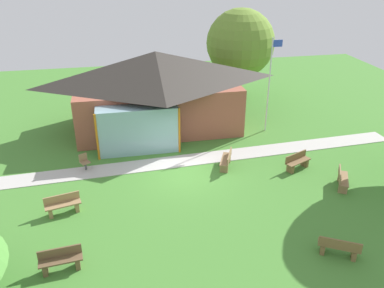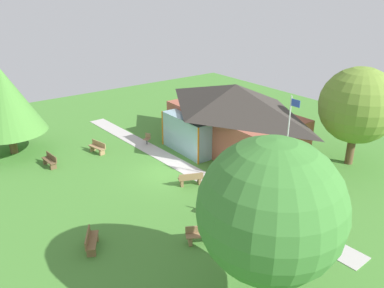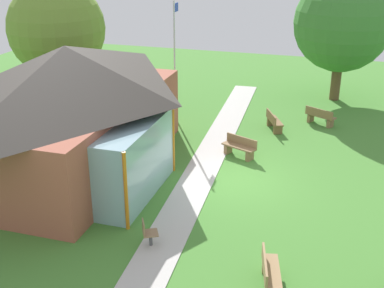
{
  "view_description": "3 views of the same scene",
  "coord_description": "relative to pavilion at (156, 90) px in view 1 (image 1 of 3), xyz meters",
  "views": [
    {
      "loc": [
        -3.13,
        -17.23,
        10.23
      ],
      "look_at": [
        0.57,
        1.1,
        1.09
      ],
      "focal_mm": 37.21,
      "sensor_mm": 36.0,
      "label": 1
    },
    {
      "loc": [
        19.1,
        -12.17,
        11.37
      ],
      "look_at": [
        -0.32,
        2.22,
        1.38
      ],
      "focal_mm": 36.36,
      "sensor_mm": 36.0,
      "label": 2
    },
    {
      "loc": [
        -16.63,
        -3.47,
        8.53
      ],
      "look_at": [
        0.64,
        1.81,
        1.0
      ],
      "focal_mm": 46.83,
      "sensor_mm": 36.0,
      "label": 3
    }
  ],
  "objects": [
    {
      "name": "bench_front_right",
      "position": [
        5.11,
        -13.24,
        -2.11
      ],
      "size": [
        1.52,
        1.13,
        0.84
      ],
      "rotation": [
        0.0,
        0.0,
        5.76
      ],
      "color": "brown",
      "rests_on": "ground_plane"
    },
    {
      "name": "bench_front_left",
      "position": [
        -4.86,
        -11.92,
        -2.11
      ],
      "size": [
        1.54,
        0.59,
        0.84
      ],
      "rotation": [
        0.0,
        0.0,
        3.25
      ],
      "color": "brown",
      "rests_on": "ground_plane"
    },
    {
      "name": "footpath",
      "position": [
        0.67,
        -4.83,
        -2.5
      ],
      "size": [
        25.26,
        2.68,
        0.03
      ],
      "primitive_type": "cube",
      "rotation": [
        0.0,
        0.0,
        0.05
      ],
      "color": "#BCB7B2",
      "rests_on": "ground_plane"
    },
    {
      "name": "bench_mid_left",
      "position": [
        -5.08,
        -8.42,
        -2.11
      ],
      "size": [
        1.56,
        0.77,
        0.84
      ],
      "rotation": [
        0.0,
        0.0,
        3.37
      ],
      "color": "#9E7A51",
      "rests_on": "ground_plane"
    },
    {
      "name": "bench_mid_right",
      "position": [
        6.44,
        -6.82,
        -2.11
      ],
      "size": [
        1.55,
        1.02,
        0.84
      ],
      "rotation": [
        0.0,
        0.0,
        3.57
      ],
      "color": "brown",
      "rests_on": "ground_plane"
    },
    {
      "name": "pavilion",
      "position": [
        0.0,
        0.0,
        0.0
      ],
      "size": [
        10.83,
        7.15,
        4.83
      ],
      "color": "#A35642",
      "rests_on": "ground_plane"
    },
    {
      "name": "tree_behind_pavilion_right",
      "position": [
        6.81,
        4.61,
        1.59
      ],
      "size": [
        4.98,
        4.98,
        6.6
      ],
      "color": "brown",
      "rests_on": "ground_plane"
    },
    {
      "name": "bench_rear_near_path",
      "position": [
        2.91,
        -5.92,
        -2.11
      ],
      "size": [
        1.0,
        1.55,
        0.84
      ],
      "rotation": [
        0.0,
        0.0,
        1.16
      ],
      "color": "olive",
      "rests_on": "ground_plane"
    },
    {
      "name": "ground_plane",
      "position": [
        0.67,
        -6.16,
        -2.51
      ],
      "size": [
        44.0,
        44.0,
        0.0
      ],
      "primitive_type": "plane",
      "color": "#478433"
    },
    {
      "name": "patio_chair_west",
      "position": [
        -4.32,
        -4.72,
        -2.1
      ],
      "size": [
        0.6,
        0.6,
        0.86
      ],
      "rotation": [
        0.0,
        0.0,
        3.63
      ],
      "color": "#8C6B4C",
      "rests_on": "ground_plane"
    },
    {
      "name": "flagpole",
      "position": [
        6.64,
        -1.84,
        0.66
      ],
      "size": [
        0.64,
        0.08,
        5.77
      ],
      "color": "silver",
      "rests_on": "ground_plane"
    },
    {
      "name": "bench_lawn_far_right",
      "position": [
        7.77,
        -8.87,
        -2.11
      ],
      "size": [
        1.1,
        1.53,
        0.84
      ],
      "rotation": [
        0.0,
        0.0,
        4.21
      ],
      "color": "olive",
      "rests_on": "ground_plane"
    }
  ]
}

